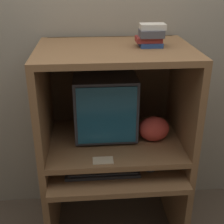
# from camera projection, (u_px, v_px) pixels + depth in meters

# --- Properties ---
(wall_back) EXTENTS (6.00, 0.06, 2.60)m
(wall_back) POSITION_uv_depth(u_px,v_px,m) (110.00, 45.00, 2.19)
(wall_back) COLOR gray
(wall_back) RESTS_ON ground_plane
(desk_base) EXTENTS (0.93, 0.72, 0.62)m
(desk_base) POSITION_uv_depth(u_px,v_px,m) (115.00, 188.00, 2.18)
(desk_base) COLOR brown
(desk_base) RESTS_ON ground_plane
(desk_monitor_shelf) EXTENTS (0.93, 0.65, 0.14)m
(desk_monitor_shelf) POSITION_uv_depth(u_px,v_px,m) (115.00, 143.00, 2.08)
(desk_monitor_shelf) COLOR brown
(desk_monitor_shelf) RESTS_ON desk_base
(hutch_upper) EXTENTS (0.93, 0.65, 0.61)m
(hutch_upper) POSITION_uv_depth(u_px,v_px,m) (114.00, 79.00, 1.93)
(hutch_upper) COLOR brown
(hutch_upper) RESTS_ON desk_monitor_shelf
(crt_monitor) EXTENTS (0.39, 0.39, 0.42)m
(crt_monitor) POSITION_uv_depth(u_px,v_px,m) (105.00, 104.00, 2.05)
(crt_monitor) COLOR #333338
(crt_monitor) RESTS_ON desk_monitor_shelf
(keyboard) EXTENTS (0.46, 0.16, 0.03)m
(keyboard) POSITION_uv_depth(u_px,v_px,m) (103.00, 171.00, 1.96)
(keyboard) COLOR #2D2D30
(keyboard) RESTS_ON desk_base
(mouse) EXTENTS (0.06, 0.04, 0.03)m
(mouse) POSITION_uv_depth(u_px,v_px,m) (150.00, 170.00, 1.96)
(mouse) COLOR #28282B
(mouse) RESTS_ON desk_base
(snack_bag) EXTENTS (0.20, 0.15, 0.16)m
(snack_bag) POSITION_uv_depth(u_px,v_px,m) (154.00, 129.00, 2.02)
(snack_bag) COLOR #BC382D
(snack_bag) RESTS_ON desk_monitor_shelf
(book_stack) EXTENTS (0.17, 0.12, 0.13)m
(book_stack) POSITION_uv_depth(u_px,v_px,m) (151.00, 36.00, 1.80)
(book_stack) COLOR navy
(book_stack) RESTS_ON hutch_upper
(paper_card) EXTENTS (0.12, 0.08, 0.00)m
(paper_card) POSITION_uv_depth(u_px,v_px,m) (103.00, 160.00, 1.83)
(paper_card) COLOR #CCB28C
(paper_card) RESTS_ON desk_monitor_shelf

